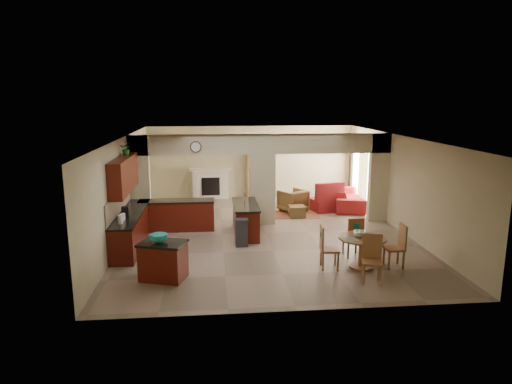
{
  "coord_description": "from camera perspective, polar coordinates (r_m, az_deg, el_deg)",
  "views": [
    {
      "loc": [
        -1.52,
        -12.74,
        3.9
      ],
      "look_at": [
        -0.26,
        0.3,
        1.17
      ],
      "focal_mm": 32.0,
      "sensor_mm": 36.0,
      "label": 1
    }
  ],
  "objects": [
    {
      "name": "rug",
      "position": [
        15.58,
        4.71,
        -2.73
      ],
      "size": [
        1.6,
        1.3,
        0.01
      ],
      "primitive_type": "cube",
      "color": "brown",
      "rests_on": "floor"
    },
    {
      "name": "window_b",
      "position": [
        17.82,
        12.5,
        2.8
      ],
      "size": [
        0.02,
        0.9,
        1.9
      ],
      "primitive_type": "cube",
      "color": "white",
      "rests_on": "wall_right"
    },
    {
      "name": "ceiling",
      "position": [
        12.88,
        1.28,
        6.89
      ],
      "size": [
        10.0,
        10.0,
        0.0
      ],
      "primitive_type": "plane",
      "rotation": [
        3.14,
        0.0,
        0.0
      ],
      "color": "white",
      "rests_on": "wall_back"
    },
    {
      "name": "window_a",
      "position": [
        16.23,
        14.33,
        1.85
      ],
      "size": [
        0.02,
        0.9,
        1.9
      ],
      "primitive_type": "cube",
      "color": "white",
      "rests_on": "wall_right"
    },
    {
      "name": "drape_a_right",
      "position": [
        16.78,
        13.52,
        2.2
      ],
      "size": [
        0.1,
        0.28,
        2.3
      ],
      "primitive_type": "cube",
      "color": "#381E16",
      "rests_on": "wall_right"
    },
    {
      "name": "peninsula",
      "position": [
        13.12,
        -1.31,
        -3.43
      ],
      "size": [
        0.7,
        1.85,
        0.91
      ],
      "color": "#420D07",
      "rests_on": "floor"
    },
    {
      "name": "glazed_door",
      "position": [
        17.05,
        13.35,
        1.85
      ],
      "size": [
        0.02,
        0.7,
        2.1
      ],
      "primitive_type": "cube",
      "color": "white",
      "rests_on": "wall_right"
    },
    {
      "name": "chair_south",
      "position": [
        10.17,
        14.29,
        -7.79
      ],
      "size": [
        0.52,
        0.52,
        1.02
      ],
      "rotation": [
        0.0,
        0.0,
        -0.27
      ],
      "color": "brown",
      "rests_on": "floor"
    },
    {
      "name": "drape_b_right",
      "position": [
        18.37,
        11.81,
        3.09
      ],
      "size": [
        0.1,
        0.28,
        2.3
      ],
      "primitive_type": "cube",
      "color": "#381E16",
      "rests_on": "wall_right"
    },
    {
      "name": "teal_bowl",
      "position": [
        10.06,
        -12.03,
        -5.66
      ],
      "size": [
        0.37,
        0.37,
        0.18
      ],
      "primitive_type": "cylinder",
      "color": "teal",
      "rests_on": "kitchen_island"
    },
    {
      "name": "plant",
      "position": [
        12.79,
        -15.92,
        5.26
      ],
      "size": [
        0.33,
        0.29,
        0.35
      ],
      "primitive_type": "imported",
      "rotation": [
        0.0,
        0.0,
        -0.07
      ],
      "color": "#194A13",
      "rests_on": "upper_cabinets"
    },
    {
      "name": "sofa",
      "position": [
        16.78,
        11.3,
        -0.59
      ],
      "size": [
        2.66,
        1.38,
        0.74
      ],
      "primitive_type": "imported",
      "rotation": [
        0.0,
        0.0,
        1.41
      ],
      "color": "maroon",
      "rests_on": "floor"
    },
    {
      "name": "upper_cabinets",
      "position": [
        12.32,
        -16.22,
        2.07
      ],
      "size": [
        0.35,
        2.4,
        0.9
      ],
      "primitive_type": "cube",
      "color": "#420D07",
      "rests_on": "wall_left"
    },
    {
      "name": "floor",
      "position": [
        13.41,
        1.23,
        -5.12
      ],
      "size": [
        10.0,
        10.0,
        0.0
      ],
      "primitive_type": "plane",
      "color": "gray",
      "rests_on": "ground"
    },
    {
      "name": "trash_can",
      "position": [
        12.17,
        -1.83,
        -5.2
      ],
      "size": [
        0.33,
        0.29,
        0.69
      ],
      "primitive_type": "cube",
      "rotation": [
        0.0,
        0.0,
        0.04
      ],
      "color": "#2A2A2C",
      "rests_on": "floor"
    },
    {
      "name": "wall_left",
      "position": [
        13.22,
        -16.24,
        0.41
      ],
      "size": [
        0.0,
        10.0,
        10.0
      ],
      "primitive_type": "plane",
      "rotation": [
        1.57,
        0.0,
        1.57
      ],
      "color": "beige",
      "rests_on": "floor"
    },
    {
      "name": "fruit_bowl",
      "position": [
        10.77,
        12.84,
        -5.1
      ],
      "size": [
        0.3,
        0.3,
        0.16
      ],
      "primitive_type": "cylinder",
      "color": "#80B727",
      "rests_on": "dining_table"
    },
    {
      "name": "armchair",
      "position": [
        15.83,
        4.64,
        -1.08
      ],
      "size": [
        1.15,
        1.16,
        0.77
      ],
      "primitive_type": "imported",
      "rotation": [
        0.0,
        0.0,
        3.71
      ],
      "color": "maroon",
      "rests_on": "floor"
    },
    {
      "name": "chair_north",
      "position": [
        11.52,
        12.15,
        -5.36
      ],
      "size": [
        0.45,
        0.45,
        1.02
      ],
      "rotation": [
        0.0,
        0.0,
        3.23
      ],
      "color": "brown",
      "rests_on": "floor"
    },
    {
      "name": "kitchen_counter",
      "position": [
        13.07,
        -13.01,
        -3.76
      ],
      "size": [
        2.52,
        3.29,
        1.48
      ],
      "color": "#420D07",
      "rests_on": "floor"
    },
    {
      "name": "drape_a_left",
      "position": [
        15.67,
        14.93,
        1.47
      ],
      "size": [
        0.1,
        0.28,
        2.3
      ],
      "primitive_type": "cube",
      "color": "#381E16",
      "rests_on": "wall_right"
    },
    {
      "name": "shelving_unit",
      "position": [
        17.91,
        0.55,
        2.15
      ],
      "size": [
        1.0,
        0.32,
        1.8
      ],
      "primitive_type": "cube",
      "color": "brown",
      "rests_on": "floor"
    },
    {
      "name": "chaise",
      "position": [
        16.14,
        8.85,
        -1.57
      ],
      "size": [
        1.21,
        1.07,
        0.42
      ],
      "primitive_type": "cube",
      "rotation": [
        0.0,
        0.0,
        0.23
      ],
      "color": "maroon",
      "rests_on": "floor"
    },
    {
      "name": "fireplace",
      "position": [
        17.87,
        -5.69,
        1.14
      ],
      "size": [
        1.6,
        0.35,
        1.2
      ],
      "color": "silver",
      "rests_on": "floor"
    },
    {
      "name": "chair_east",
      "position": [
        11.14,
        17.32,
        -6.24
      ],
      "size": [
        0.43,
        0.43,
        1.02
      ],
      "rotation": [
        0.0,
        0.0,
        4.69
      ],
      "color": "brown",
      "rests_on": "floor"
    },
    {
      "name": "wall_right",
      "position": [
        14.11,
        17.61,
        1.02
      ],
      "size": [
        0.0,
        10.0,
        10.0
      ],
      "primitive_type": "plane",
      "rotation": [
        1.57,
        0.0,
        -1.57
      ],
      "color": "beige",
      "rests_on": "floor"
    },
    {
      "name": "partition_center_pier",
      "position": [
        14.1,
        0.77,
        0.34
      ],
      "size": [
        0.8,
        0.25,
        2.2
      ],
      "primitive_type": "cube",
      "color": "beige",
      "rests_on": "floor"
    },
    {
      "name": "partition_left_pier",
      "position": [
        14.13,
        -14.31,
        1.23
      ],
      "size": [
        0.6,
        0.25,
        2.8
      ],
      "primitive_type": "cube",
      "color": "beige",
      "rests_on": "floor"
    },
    {
      "name": "wall_back",
      "position": [
        17.98,
        -0.62,
        3.8
      ],
      "size": [
        8.0,
        0.0,
        8.0
      ],
      "primitive_type": "plane",
      "rotation": [
        1.57,
        0.0,
        0.0
      ],
      "color": "beige",
      "rests_on": "floor"
    },
    {
      "name": "ceiling_fan",
      "position": [
        16.08,
        5.36,
        6.96
      ],
      "size": [
        1.0,
        1.0,
        0.1
      ],
      "primitive_type": "cylinder",
      "color": "white",
      "rests_on": "ceiling"
    },
    {
      "name": "ottoman",
      "position": [
        15.15,
        5.12,
        -2.44
      ],
      "size": [
        0.53,
        0.53,
        0.38
      ],
      "primitive_type": "cube",
      "rotation": [
        0.0,
        0.0,
        0.02
      ],
      "color": "maroon",
      "rests_on": "floor"
    },
    {
      "name": "wall_clock",
      "position": [
        13.67,
        -7.54,
        5.6
      ],
      "size": [
        0.34,
        0.03,
        0.34
      ],
      "primitive_type": "cylinder",
      "rotation": [
        1.57,
        0.0,
        0.0
      ],
      "color": "#482418",
      "rests_on": "partition_header"
    },
    {
      "name": "partition_header",
      "position": [
        13.89,
        0.79,
        6.01
      ],
      "size": [
        8.0,
        0.25,
        0.6
      ],
      "primitive_type": "cube",
      "color": "beige",
      "rests_on": "partition_center_pier"
    },
    {
      "name": "chair_west",
      "position": [
        10.67,
        8.75,
        -6.62
      ],
      "size": [
        0.46,
        0.46,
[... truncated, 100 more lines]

